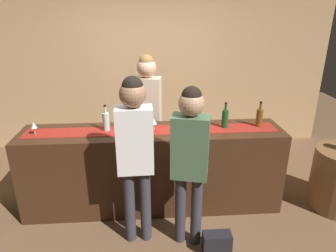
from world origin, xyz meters
TOP-DOWN VIEW (x-y plane):
  - ground_plane at (0.00, 0.00)m, footprint 10.00×10.00m
  - back_wall at (0.00, 1.90)m, footprint 6.00×0.12m
  - bar_counter at (0.00, 0.00)m, footprint 2.98×0.60m
  - counter_runner_cloth at (0.00, 0.00)m, footprint 2.83×0.28m
  - wine_bottle_green at (0.83, 0.03)m, footprint 0.07×0.07m
  - wine_bottle_clear at (-0.51, 0.03)m, footprint 0.07×0.07m
  - wine_bottle_amber at (1.24, 0.03)m, footprint 0.07×0.07m
  - wine_glass_near_customer at (0.55, 0.01)m, footprint 0.07×0.07m
  - wine_glass_mid_counter at (0.02, -0.00)m, footprint 0.07×0.07m
  - wine_glass_far_end at (-1.28, -0.03)m, footprint 0.07×0.07m
  - bartender at (-0.05, 0.58)m, footprint 0.38×0.27m
  - customer_sipping at (0.33, -0.67)m, footprint 0.38×0.28m
  - customer_browsing at (-0.18, -0.60)m, footprint 0.35×0.24m
  - handbag at (0.60, -0.85)m, footprint 0.28×0.14m

SIDE VIEW (x-z plane):
  - ground_plane at x=0.00m, z-range 0.00..0.00m
  - handbag at x=0.60m, z-range 0.00..0.22m
  - bar_counter at x=0.00m, z-range 0.00..0.98m
  - counter_runner_cloth at x=0.00m, z-range 0.98..0.98m
  - customer_sipping at x=0.33m, z-range 0.19..1.84m
  - customer_browsing at x=-0.18m, z-range 0.21..1.94m
  - wine_glass_near_customer at x=0.55m, z-range 1.01..1.16m
  - wine_glass_mid_counter at x=0.02m, z-range 1.01..1.16m
  - wine_glass_far_end at x=-1.28m, z-range 1.01..1.16m
  - bartender at x=-0.05m, z-range 0.21..1.96m
  - wine_bottle_green at x=0.83m, z-range 0.94..1.24m
  - wine_bottle_clear at x=-0.51m, z-range 0.94..1.24m
  - wine_bottle_amber at x=1.24m, z-range 0.94..1.24m
  - back_wall at x=0.00m, z-range 0.00..2.90m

